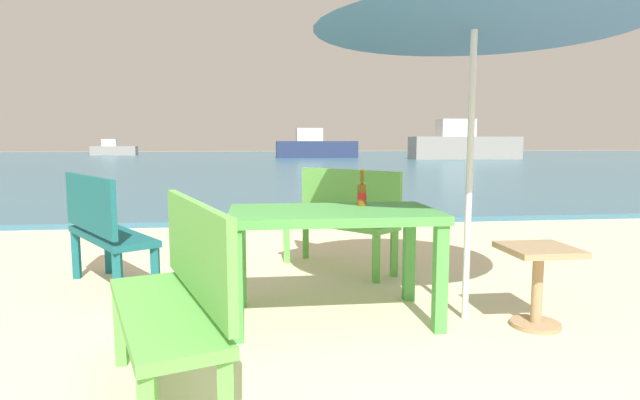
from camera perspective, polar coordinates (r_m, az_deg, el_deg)
ground_plane at (r=2.73m, az=11.12°, el=-20.14°), size 120.00×120.00×0.00m
sea_water at (r=32.34m, az=-5.42°, el=4.51°), size 120.00×50.00×0.08m
picnic_table_green at (r=3.45m, az=1.47°, el=-2.91°), size 1.40×0.80×0.76m
beer_bottle_amber at (r=3.65m, az=4.73°, el=0.81°), size 0.07×0.07×0.26m
patio_umbrella at (r=3.65m, az=17.05°, el=20.55°), size 2.10×2.10×2.30m
side_table_wood at (r=3.65m, az=23.27°, el=-7.70°), size 0.44×0.44×0.54m
bench_teal_center at (r=4.48m, az=-23.27°, el=-2.66°), size 0.96×1.20×0.95m
bench_green_left at (r=4.87m, az=2.51°, el=-1.41°), size 1.07×1.14×0.95m
bench_green_right at (r=2.45m, az=-15.76°, el=-9.73°), size 0.74×1.25×0.95m
swimmer_person at (r=10.92m, az=0.51°, el=1.47°), size 0.34×0.34×0.41m
boat_sailboat at (r=35.15m, az=-0.51°, el=5.96°), size 5.56×1.52×2.02m
boat_tanker at (r=44.89m, az=-22.18°, el=5.29°), size 3.56×0.97×1.29m
boat_fishing_trawler at (r=33.95m, az=15.77°, el=6.00°), size 6.94×1.89×2.52m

